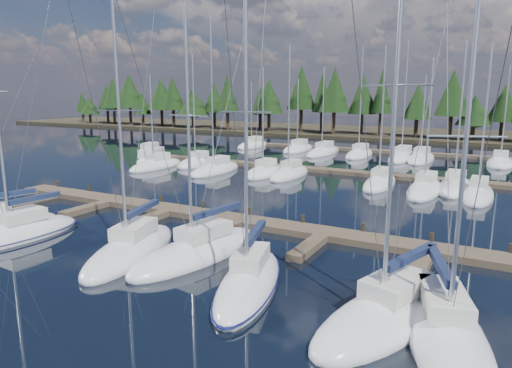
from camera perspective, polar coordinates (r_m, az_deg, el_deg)
The scene contains 13 objects.
ground at distance 41.66m, azimuth 6.74°, elevation -0.85°, with size 260.00×260.00×0.00m, color black.
far_shore at distance 99.31m, azimuth 20.04°, elevation 5.82°, with size 220.00×30.00×0.60m, color #30291B.
main_dock at distance 30.61m, azimuth -2.28°, elevation -4.88°, with size 44.00×6.13×0.90m.
back_docks at distance 59.95m, azimuth 13.86°, elevation 2.84°, with size 50.00×21.80×0.40m.
front_sailboat_1 at distance 31.66m, azimuth -27.70°, elevation -5.48°, with size 3.67×8.55×16.02m.
front_sailboat_2 at distance 26.22m, azimuth -15.31°, elevation -7.91°, with size 5.03×9.23×14.30m.
front_sailboat_3 at distance 25.29m, azimuth -7.16°, elevation -8.33°, with size 4.36×9.77×13.85m.
front_sailboat_4 at distance 21.23m, azimuth -0.89°, elevation -12.15°, with size 4.80×8.80×14.49m.
front_sailboat_5 at distance 19.26m, azimuth 16.29°, elevation -15.22°, with size 5.62×9.57×16.40m.
front_sailboat_6 at distance 18.59m, azimuth 22.53°, elevation -16.74°, with size 5.42×9.87×13.44m.
back_sailboat_rows at distance 55.73m, azimuth 12.70°, elevation 2.33°, with size 46.94×32.33×17.53m.
motor_yacht_left at distance 60.89m, azimuth -12.93°, elevation 3.24°, with size 5.16×8.28×3.92m.
tree_line at distance 89.89m, azimuth 17.22°, elevation 10.17°, with size 187.15×11.89×13.75m.
Camera 1 is at (15.23, -7.76, 8.78)m, focal length 32.00 mm.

